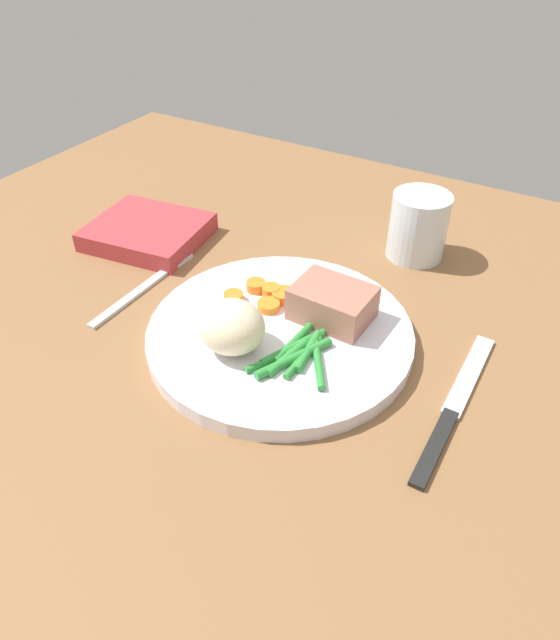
# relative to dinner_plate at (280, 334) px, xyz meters

# --- Properties ---
(dining_table) EXTENTS (1.20, 0.90, 0.02)m
(dining_table) POSITION_rel_dinner_plate_xyz_m (0.04, 0.01, -0.02)
(dining_table) COLOR brown
(dining_table) RESTS_ON ground
(dinner_plate) EXTENTS (0.27, 0.27, 0.02)m
(dinner_plate) POSITION_rel_dinner_plate_xyz_m (0.00, 0.00, 0.00)
(dinner_plate) COLOR white
(dinner_plate) RESTS_ON dining_table
(meat_portion) EXTENTS (0.08, 0.06, 0.04)m
(meat_portion) POSITION_rel_dinner_plate_xyz_m (0.04, 0.04, 0.03)
(meat_portion) COLOR #A86B56
(meat_portion) RESTS_ON dinner_plate
(mashed_potatoes) EXTENTS (0.06, 0.06, 0.05)m
(mashed_potatoes) POSITION_rel_dinner_plate_xyz_m (-0.02, -0.05, 0.03)
(mashed_potatoes) COLOR beige
(mashed_potatoes) RESTS_ON dinner_plate
(carrot_slices) EXTENTS (0.07, 0.06, 0.01)m
(carrot_slices) POSITION_rel_dinner_plate_xyz_m (-0.04, 0.03, 0.01)
(carrot_slices) COLOR orange
(carrot_slices) RESTS_ON dinner_plate
(green_beans) EXTENTS (0.08, 0.10, 0.01)m
(green_beans) POSITION_rel_dinner_plate_xyz_m (0.04, -0.03, 0.01)
(green_beans) COLOR #2D8C38
(green_beans) RESTS_ON dinner_plate
(fork) EXTENTS (0.01, 0.17, 0.00)m
(fork) POSITION_rel_dinner_plate_xyz_m (-0.18, -0.00, -0.01)
(fork) COLOR silver
(fork) RESTS_ON dining_table
(knife) EXTENTS (0.02, 0.20, 0.01)m
(knife) POSITION_rel_dinner_plate_xyz_m (0.18, -0.00, -0.01)
(knife) COLOR black
(knife) RESTS_ON dining_table
(water_glass) EXTENTS (0.07, 0.07, 0.08)m
(water_glass) POSITION_rel_dinner_plate_xyz_m (0.06, 0.22, 0.03)
(water_glass) COLOR silver
(water_glass) RESTS_ON dining_table
(napkin) EXTENTS (0.15, 0.14, 0.02)m
(napkin) POSITION_rel_dinner_plate_xyz_m (-0.25, 0.09, 0.00)
(napkin) COLOR #B2383D
(napkin) RESTS_ON dining_table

